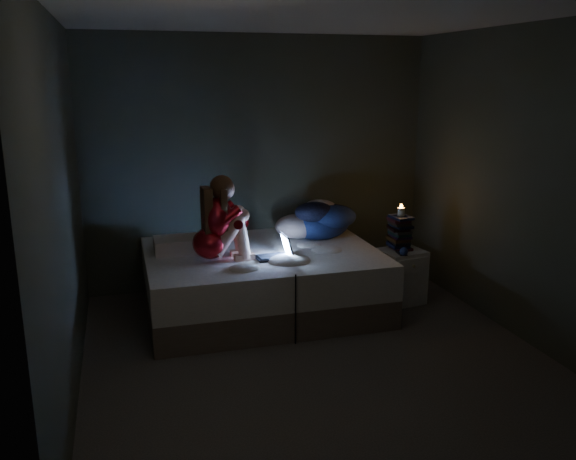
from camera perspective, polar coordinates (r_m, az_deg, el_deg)
name	(u,v)px	position (r m, az deg, el deg)	size (l,w,h in m)	color
floor	(316,358)	(4.90, 2.71, -12.10)	(3.60, 3.80, 0.02)	#373533
ceiling	(321,12)	(4.41, 3.13, 20.04)	(3.60, 3.80, 0.02)	silver
wall_back	(260,163)	(6.29, -2.73, 6.38)	(3.60, 0.02, 2.60)	#3B3D39
wall_front	(455,278)	(2.79, 15.63, -4.45)	(3.60, 0.02, 2.60)	#3B3D39
wall_left	(61,212)	(4.26, -20.83, 1.58)	(0.02, 3.80, 2.60)	#3B3D39
wall_right	(525,186)	(5.33, 21.70, 3.92)	(0.02, 3.80, 2.60)	#3B3D39
bed	(262,280)	(5.71, -2.50, -4.83)	(2.15, 1.61, 0.59)	beige
pillow	(179,245)	(5.67, -10.33, -1.38)	(0.46, 0.33, 0.13)	white
woman	(209,219)	(5.25, -7.53, 1.06)	(0.48, 0.31, 0.77)	maroon
laptop	(273,246)	(5.36, -1.45, -1.58)	(0.31, 0.22, 0.22)	black
clothes_pile	(319,218)	(6.08, 2.94, 1.18)	(0.66, 0.52, 0.39)	#171947
nightstand	(401,276)	(6.02, 10.72, -4.34)	(0.40, 0.36, 0.53)	beige
book_stack	(400,231)	(5.93, 10.65, -0.13)	(0.19, 0.25, 0.36)	black
candle	(401,210)	(5.88, 10.74, 1.92)	(0.07, 0.07, 0.08)	beige
phone	(399,253)	(5.82, 10.56, -2.18)	(0.07, 0.14, 0.01)	black
blue_orb	(401,251)	(5.75, 10.70, -2.02)	(0.08, 0.08, 0.08)	navy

